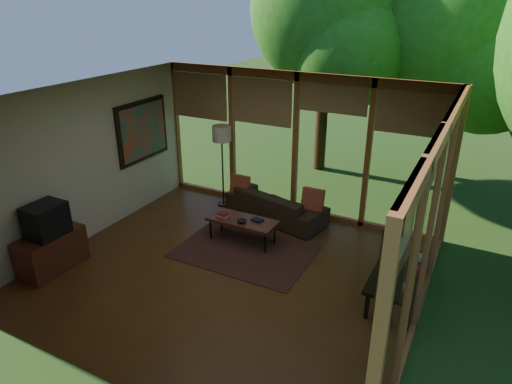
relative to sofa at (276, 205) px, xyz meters
The scene contains 25 objects.
floor 2.03m from the sofa, 85.82° to the right, with size 5.50×5.50×0.00m, color brown.
ceiling 3.14m from the sofa, 85.82° to the right, with size 5.50×5.50×0.00m, color silver.
wall_left 3.45m from the sofa, 142.47° to the right, with size 0.04×5.00×2.70m, color beige.
wall_front 4.63m from the sofa, 88.14° to the right, with size 5.50×0.04×2.70m, color beige.
window_wall_back 1.19m from the sofa, 73.69° to the left, with size 5.50×0.12×2.70m, color #9F5F31.
window_wall_right 3.68m from the sofa, 34.63° to the right, with size 0.12×5.00×2.70m, color #9F5F31.
tree_nw 4.58m from the sofa, 94.82° to the left, with size 3.44×3.44×5.37m.
tree_ne 5.41m from the sofa, 58.54° to the left, with size 3.76×3.76×5.20m.
rug 1.37m from the sofa, 86.77° to the right, with size 2.19×1.55×0.01m, color brown.
sofa is the anchor object (origin of this frame).
pillow_left 0.80m from the sofa, behind, with size 0.37×0.12×0.37m, color maroon.
pillow_right 0.81m from the sofa, ahead, with size 0.39×0.13×0.39m, color maroon.
ct_book_lower 1.23m from the sofa, 113.50° to the right, with size 0.19×0.15×0.03m, color #B6AFA5.
ct_book_upper 1.23m from the sofa, 113.50° to the right, with size 0.17×0.13×0.03m, color maroon.
ct_book_side 1.01m from the sofa, 83.44° to the right, with size 0.18×0.14×0.03m, color black.
ct_bowl 1.19m from the sofa, 94.22° to the right, with size 0.16×0.16×0.07m, color black.
media_cabinet 3.94m from the sofa, 126.15° to the right, with size 0.50×1.00×0.60m, color #5D2919.
television 3.97m from the sofa, 125.92° to the right, with size 0.45×0.55×0.50m, color black.
console_book_a 3.18m from the sofa, 36.72° to the right, with size 0.21×0.16×0.08m, color #365F4E.
console_book_b 2.94m from the sofa, 29.65° to the right, with size 0.24×0.18×0.11m, color maroon.
console_book_c 2.76m from the sofa, 22.40° to the right, with size 0.23×0.17×0.06m, color #B6AFA5.
floor_lamp 1.66m from the sofa, behind, with size 0.36×0.36×1.65m.
coffee_table 1.08m from the sofa, 97.27° to the right, with size 1.20×0.50×0.43m.
side_console 2.96m from the sofa, 30.50° to the right, with size 0.60×1.40×0.46m.
wall_painting 2.92m from the sofa, 166.84° to the right, with size 0.06×1.35×1.15m.
Camera 1 is at (3.15, -5.11, 3.92)m, focal length 32.00 mm.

